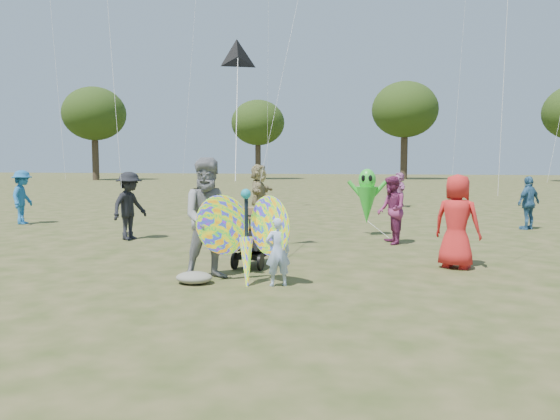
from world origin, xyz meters
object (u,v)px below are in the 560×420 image
(crowd_d, at_px, (259,193))
(butterfly_kite, at_px, (246,237))
(jogging_stroller, at_px, (253,233))
(adult_man, at_px, (210,219))
(alien_kite, at_px, (367,198))
(crowd_i, at_px, (23,197))
(child_girl, at_px, (278,252))
(crowd_j, at_px, (399,189))
(crowd_c, at_px, (529,203))
(crowd_b, at_px, (129,206))
(crowd_e, at_px, (391,210))
(crowd_a, at_px, (457,221))

(crowd_d, xyz_separation_m, butterfly_kite, (2.14, -8.85, -0.18))
(jogging_stroller, bearing_deg, adult_man, -104.24)
(adult_man, xyz_separation_m, jogging_stroller, (0.39, 1.23, -0.38))
(butterfly_kite, relative_size, alien_kite, 1.00)
(crowd_i, xyz_separation_m, butterfly_kite, (9.02, -6.48, -0.09))
(butterfly_kite, bearing_deg, crowd_d, 103.57)
(child_girl, bearing_deg, alien_kite, -124.94)
(crowd_j, bearing_deg, crowd_c, 1.50)
(crowd_i, bearing_deg, alien_kite, -106.94)
(crowd_b, height_order, crowd_j, crowd_b)
(crowd_d, height_order, crowd_e, crowd_d)
(crowd_a, relative_size, crowd_c, 1.12)
(crowd_j, bearing_deg, butterfly_kite, -32.76)
(adult_man, height_order, jogging_stroller, adult_man)
(child_girl, distance_m, adult_man, 1.31)
(child_girl, distance_m, jogging_stroller, 1.72)
(adult_man, distance_m, jogging_stroller, 1.35)
(crowd_d, xyz_separation_m, crowd_i, (-6.89, -2.37, -0.09))
(adult_man, distance_m, crowd_e, 5.33)
(child_girl, distance_m, crowd_d, 9.28)
(crowd_i, relative_size, crowd_j, 1.13)
(crowd_a, xyz_separation_m, crowd_j, (-1.08, 13.73, -0.11))
(jogging_stroller, bearing_deg, alien_kite, 72.22)
(crowd_c, height_order, crowd_i, crowd_i)
(crowd_i, height_order, alien_kite, alien_kite)
(jogging_stroller, bearing_deg, crowd_a, 12.19)
(crowd_b, xyz_separation_m, crowd_e, (6.30, 0.66, -0.04))
(crowd_i, distance_m, alien_kite, 10.51)
(crowd_b, distance_m, crowd_c, 10.92)
(crowd_j, height_order, butterfly_kite, butterfly_kite)
(crowd_a, bearing_deg, alien_kite, -41.70)
(crowd_d, bearing_deg, crowd_e, -133.43)
(crowd_b, relative_size, crowd_e, 1.05)
(crowd_a, xyz_separation_m, crowd_i, (-12.36, 4.43, -0.02))
(crowd_a, height_order, crowd_b, crowd_a)
(crowd_e, relative_size, alien_kite, 0.92)
(child_girl, distance_m, crowd_b, 6.26)
(crowd_d, xyz_separation_m, jogging_stroller, (1.85, -7.37, -0.31))
(crowd_b, height_order, crowd_c, crowd_b)
(crowd_c, bearing_deg, child_girl, 13.89)
(crowd_d, bearing_deg, adult_man, -170.06)
(crowd_c, xyz_separation_m, crowd_d, (-8.01, 0.43, 0.17))
(alien_kite, bearing_deg, jogging_stroller, -110.95)
(crowd_e, relative_size, crowd_j, 1.08)
(child_girl, distance_m, crowd_j, 15.92)
(crowd_d, relative_size, crowd_j, 1.25)
(crowd_a, distance_m, jogging_stroller, 3.68)
(jogging_stroller, bearing_deg, crowd_i, 153.35)
(adult_man, height_order, butterfly_kite, adult_man)
(child_girl, height_order, crowd_a, crowd_a)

